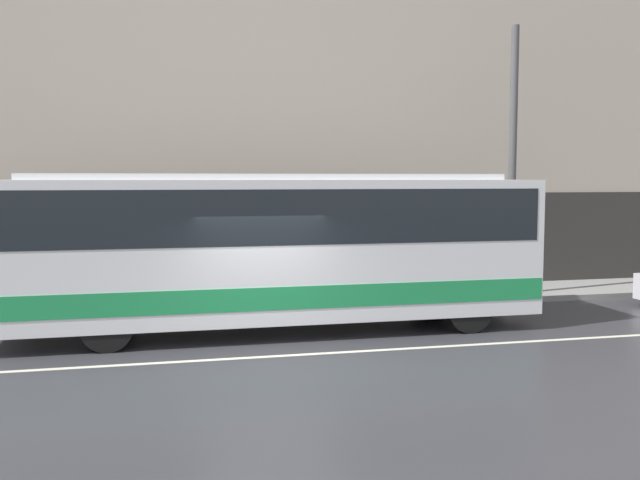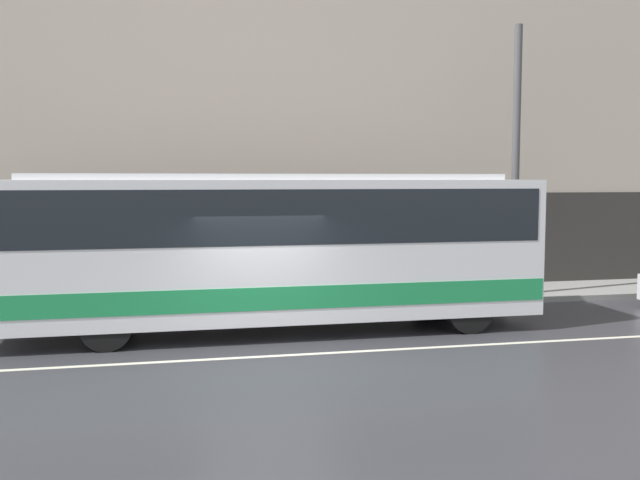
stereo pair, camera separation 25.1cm
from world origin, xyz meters
name	(u,v)px [view 2 (the right image)]	position (x,y,z in m)	size (l,w,h in m)	color
ground_plane	(268,356)	(0.00, 0.00, 0.00)	(60.00, 60.00, 0.00)	#333338
sidewalk	(238,303)	(0.00, 5.28, 0.07)	(60.00, 2.56, 0.15)	gray
building_facade	(231,89)	(0.00, 6.70, 5.59)	(60.00, 0.35, 11.58)	#B7A899
lane_stripe	(268,356)	(0.00, 0.00, 0.00)	(54.00, 0.14, 0.01)	beige
transit_bus	(269,243)	(0.36, 2.15, 1.86)	(11.27, 2.52, 3.30)	white
utility_pole_near	(516,162)	(7.20, 4.59, 3.65)	(0.21, 0.21, 7.01)	#4C4C4F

